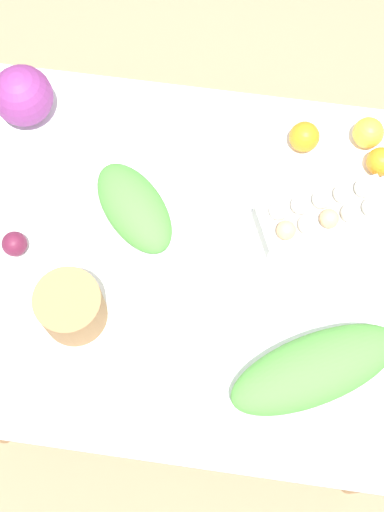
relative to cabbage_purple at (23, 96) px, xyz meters
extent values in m
plane|color=#937A5B|center=(-0.45, 0.32, -0.84)|extent=(8.00, 8.00, 0.00)
cube|color=silver|center=(-0.45, 0.32, -0.09)|extent=(1.20, 0.90, 0.03)
cylinder|color=tan|center=(0.09, -0.07, -0.47)|extent=(0.06, 0.06, 0.74)
cylinder|color=tan|center=(-0.99, 0.71, -0.47)|extent=(0.06, 0.06, 0.74)
sphere|color=#7A2D75|center=(0.00, 0.00, 0.00)|extent=(0.14, 0.14, 0.14)
cube|color=#A8A8A3|center=(-0.73, 0.19, -0.04)|extent=(0.31, 0.22, 0.06)
sphere|color=tan|center=(-0.65, 0.25, 0.00)|extent=(0.04, 0.04, 0.04)
sphere|color=white|center=(-0.69, 0.23, 0.00)|extent=(0.04, 0.04, 0.04)
sphere|color=tan|center=(-0.74, 0.21, 0.00)|extent=(0.04, 0.04, 0.04)
sphere|color=white|center=(-0.78, 0.19, 0.00)|extent=(0.04, 0.04, 0.04)
sphere|color=white|center=(-0.83, 0.17, 0.00)|extent=(0.04, 0.04, 0.04)
sphere|color=white|center=(-0.63, 0.21, 0.00)|extent=(0.04, 0.04, 0.04)
sphere|color=white|center=(-0.67, 0.19, 0.00)|extent=(0.04, 0.04, 0.04)
sphere|color=white|center=(-0.72, 0.17, 0.00)|extent=(0.04, 0.04, 0.04)
sphere|color=white|center=(-0.76, 0.15, 0.00)|extent=(0.04, 0.04, 0.04)
sphere|color=white|center=(-0.81, 0.13, 0.00)|extent=(0.04, 0.04, 0.04)
cylinder|color=#997047|center=(-0.21, 0.49, -0.01)|extent=(0.14, 0.14, 0.13)
ellipsoid|color=#4C933D|center=(-0.74, 0.54, -0.02)|extent=(0.40, 0.31, 0.10)
ellipsoid|color=#4C933D|center=(-0.30, 0.24, -0.03)|extent=(0.26, 0.27, 0.09)
sphere|color=#5B1933|center=(-0.05, 0.35, -0.04)|extent=(0.06, 0.06, 0.06)
sphere|color=orange|center=(-0.85, 0.04, -0.04)|extent=(0.07, 0.07, 0.07)
sphere|color=#F9A833|center=(-0.82, -0.03, -0.04)|extent=(0.07, 0.07, 0.07)
sphere|color=orange|center=(-0.67, 0.00, -0.04)|extent=(0.07, 0.07, 0.07)
camera|label=1|loc=(-0.52, 0.85, 1.45)|focal=50.00mm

